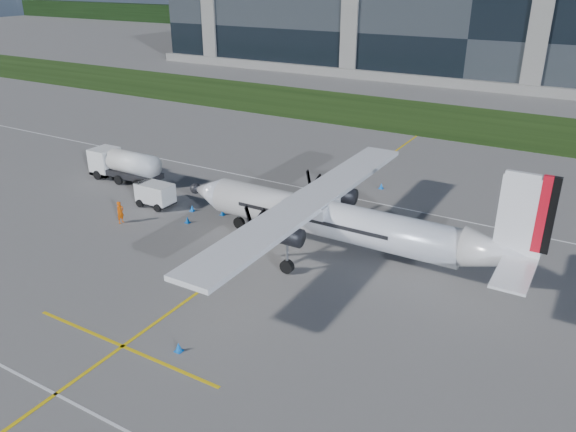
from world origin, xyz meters
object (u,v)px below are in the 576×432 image
safety_cone_stbdwing (381,186)px  fuel_tanker_truck (121,165)px  safety_cone_fwd (192,208)px  safety_cone_nose_port (187,220)px  baggage_tug (155,195)px  turboprop_aircraft (343,201)px  ground_crew_person (120,211)px  safety_cone_nose_stbd (223,212)px  safety_cone_portwing (179,347)px

safety_cone_stbdwing → fuel_tanker_truck: bearing=-155.2°
safety_cone_fwd → safety_cone_nose_port: (1.13, -1.92, 0.00)m
baggage_tug → safety_cone_stbdwing: size_ratio=6.20×
turboprop_aircraft → ground_crew_person: bearing=-167.4°
safety_cone_nose_stbd → safety_cone_stbdwing: size_ratio=1.00×
safety_cone_stbdwing → safety_cone_portwing: bearing=-90.3°
turboprop_aircraft → safety_cone_portwing: size_ratio=50.48×
turboprop_aircraft → baggage_tug: 16.52m
ground_crew_person → safety_cone_fwd: (3.11, 4.40, -0.71)m
turboprop_aircraft → safety_cone_stbdwing: turboprop_aircraft is taller
turboprop_aircraft → safety_cone_fwd: bearing=176.6°
turboprop_aircraft → fuel_tanker_truck: bearing=172.1°
ground_crew_person → safety_cone_portwing: bearing=-125.4°
baggage_tug → safety_cone_fwd: bearing=11.1°
ground_crew_person → safety_cone_fwd: size_ratio=3.85×
fuel_tanker_truck → safety_cone_fwd: bearing=-13.7°
baggage_tug → safety_cone_nose_stbd: bearing=11.9°
ground_crew_person → safety_cone_nose_port: bearing=-60.1°
turboprop_aircraft → safety_cone_fwd: (-13.12, 0.77, -3.54)m
safety_cone_fwd → safety_cone_nose_stbd: 2.57m
ground_crew_person → safety_cone_fwd: ground_crew_person is taller
fuel_tanker_truck → ground_crew_person: 9.69m
fuel_tanker_truck → safety_cone_nose_port: size_ratio=14.84×
turboprop_aircraft → baggage_tug: turboprop_aircraft is taller
baggage_tug → safety_cone_stbdwing: baggage_tug is taller
safety_cone_stbdwing → ground_crew_person: bearing=-130.3°
safety_cone_nose_port → safety_cone_stbdwing: size_ratio=1.00×
turboprop_aircraft → safety_cone_nose_port: (-11.99, -1.15, -3.54)m
safety_cone_nose_port → safety_cone_nose_stbd: bearing=61.2°
baggage_tug → safety_cone_portwing: baggage_tug is taller
baggage_tug → safety_cone_portwing: 19.35m
turboprop_aircraft → safety_cone_fwd: size_ratio=50.48×
fuel_tanker_truck → safety_cone_stbdwing: fuel_tanker_truck is taller
safety_cone_nose_port → safety_cone_stbdwing: 17.02m
safety_cone_nose_stbd → safety_cone_portwing: same height
baggage_tug → safety_cone_nose_stbd: (5.66, 1.19, -0.68)m
turboprop_aircraft → safety_cone_fwd: 13.61m
fuel_tanker_truck → safety_cone_nose_stbd: bearing=-8.5°
safety_cone_nose_stbd → ground_crew_person: bearing=-138.5°
safety_cone_nose_port → ground_crew_person: bearing=-149.7°
safety_cone_fwd → safety_cone_nose_port: same height
fuel_tanker_truck → safety_cone_portwing: bearing=-38.6°
safety_cone_nose_stbd → safety_cone_stbdwing: same height
baggage_tug → fuel_tanker_truck: bearing=155.9°
fuel_tanker_truck → baggage_tug: fuel_tanker_truck is taller
safety_cone_fwd → safety_cone_portwing: bearing=-52.8°
safety_cone_stbdwing → safety_cone_nose_stbd: bearing=-126.0°
turboprop_aircraft → safety_cone_nose_stbd: 11.27m
ground_crew_person → safety_cone_nose_port: 4.97m
baggage_tug → safety_cone_nose_port: 4.53m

